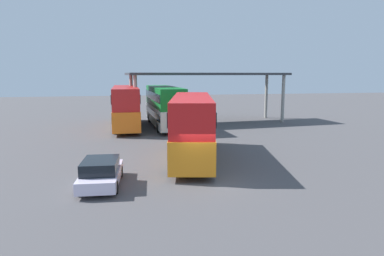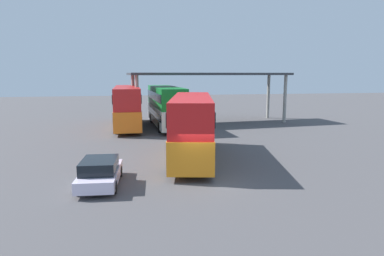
% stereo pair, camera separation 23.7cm
% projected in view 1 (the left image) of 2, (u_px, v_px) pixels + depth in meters
% --- Properties ---
extents(ground_plane, '(140.00, 140.00, 0.00)m').
position_uv_depth(ground_plane, '(202.00, 180.00, 17.25)').
color(ground_plane, '#4F4C4E').
extents(double_decker_main, '(4.33, 10.43, 4.00)m').
position_uv_depth(double_decker_main, '(192.00, 125.00, 21.23)').
color(double_decker_main, orange).
rests_on(double_decker_main, ground_plane).
extents(parked_hatchback, '(2.04, 4.18, 1.35)m').
position_uv_depth(parked_hatchback, '(101.00, 173.00, 16.19)').
color(parked_hatchback, silver).
rests_on(parked_hatchback, ground_plane).
extents(double_decker_near_canopy, '(2.56, 11.37, 4.13)m').
position_uv_depth(double_decker_near_canopy, '(126.00, 105.00, 33.77)').
color(double_decker_near_canopy, orange).
rests_on(double_decker_near_canopy, ground_plane).
extents(double_decker_mid_row, '(3.05, 11.50, 4.10)m').
position_uv_depth(double_decker_mid_row, '(164.00, 105.00, 34.29)').
color(double_decker_mid_row, silver).
rests_on(double_decker_mid_row, ground_plane).
extents(depot_canopy, '(18.06, 6.63, 5.53)m').
position_uv_depth(depot_canopy, '(208.00, 77.00, 36.72)').
color(depot_canopy, '#33353A').
rests_on(depot_canopy, ground_plane).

